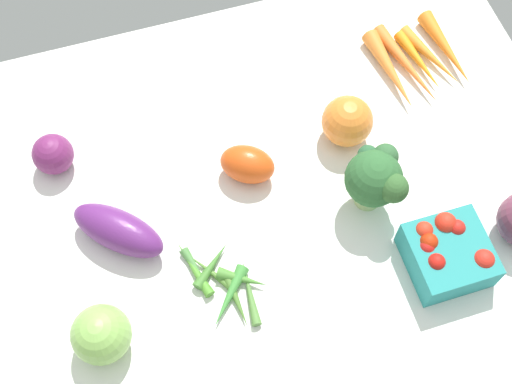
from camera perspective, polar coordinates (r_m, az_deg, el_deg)
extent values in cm
cube|color=white|center=(105.73, 0.00, -0.74)|extent=(104.00, 76.00, 2.00)
ellipsoid|color=#E14E17|center=(104.30, -0.71, 2.35)|extent=(10.37, 9.56, 5.82)
sphere|color=#70245D|center=(109.47, -16.73, 3.07)|extent=(6.39, 6.39, 6.39)
sphere|color=#84BA54|center=(95.19, -12.89, -11.61)|extent=(8.24, 8.24, 8.24)
cube|color=teal|center=(101.76, 15.83, -5.15)|extent=(11.17, 11.17, 5.57)
sphere|color=red|center=(99.14, 14.33, -4.11)|extent=(2.70, 2.70, 2.70)
sphere|color=red|center=(100.88, 15.63, -2.54)|extent=(3.25, 3.25, 3.25)
sphere|color=red|center=(100.59, 18.58, -5.48)|extent=(3.24, 3.24, 3.24)
sphere|color=red|center=(99.02, 14.18, -4.52)|extent=(2.44, 2.44, 2.44)
sphere|color=red|center=(99.86, 13.95, -3.17)|extent=(2.71, 2.71, 2.71)
sphere|color=red|center=(98.17, 14.94, -5.74)|extent=(2.55, 2.55, 2.55)
sphere|color=red|center=(101.18, 16.53, -2.95)|extent=(2.59, 2.59, 2.59)
sphere|color=orange|center=(107.95, 7.69, 5.93)|extent=(8.15, 8.15, 8.15)
cone|color=#4B7B2F|center=(97.76, -1.57, -9.25)|extent=(2.15, 7.75, 1.47)
cone|color=#49813E|center=(99.78, -5.07, -6.43)|extent=(3.37, 7.03, 1.46)
cone|color=#51823A|center=(98.21, -0.55, -8.41)|extent=(2.25, 9.98, 1.44)
cone|color=#41913B|center=(97.78, -2.28, -8.80)|extent=(7.79, 8.58, 1.97)
cone|color=#4C912C|center=(99.79, -5.30, -6.38)|extent=(4.10, 9.76, 1.57)
cone|color=#417B2F|center=(99.64, -3.70, -6.15)|extent=(7.11, 6.62, 1.75)
cone|color=#558436|center=(99.64, -3.96, -6.63)|extent=(6.01, 7.81, 1.21)
cone|color=#488431|center=(98.57, -1.16, -7.34)|extent=(7.35, 5.54, 1.99)
cylinder|color=#A6C17B|center=(104.40, 9.44, -0.19)|extent=(3.97, 3.97, 3.79)
sphere|color=#2E6131|center=(99.94, 9.86, 1.13)|extent=(8.55, 8.55, 8.55)
sphere|color=#316035|center=(100.54, 10.83, 2.95)|extent=(3.88, 3.88, 3.88)
sphere|color=#2A5D2A|center=(100.14, 11.77, 0.68)|extent=(3.01, 3.01, 3.01)
sphere|color=#335E2C|center=(97.79, 11.50, 0.32)|extent=(4.38, 4.38, 4.38)
sphere|color=#2B5C36|center=(100.54, 9.38, 3.08)|extent=(3.07, 3.07, 3.07)
ellipsoid|color=#62266F|center=(101.24, -11.52, -3.19)|extent=(14.94, 14.46, 6.01)
cone|color=orange|center=(118.06, 11.26, 9.97)|extent=(4.17, 16.48, 2.99)
cone|color=orange|center=(119.64, 12.59, 10.38)|extent=(6.20, 17.75, 2.57)
cone|color=orange|center=(120.92, 13.56, 10.67)|extent=(4.21, 13.04, 2.13)
cone|color=orange|center=(121.89, 14.47, 11.01)|extent=(6.83, 13.93, 2.36)
cone|color=orange|center=(123.26, 15.75, 11.52)|extent=(4.25, 15.90, 2.86)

